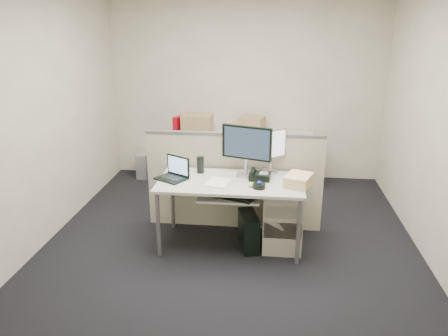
# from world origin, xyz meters

# --- Properties ---
(floor) EXTENTS (4.00, 4.50, 0.01)m
(floor) POSITION_xyz_m (0.00, 0.00, -0.01)
(floor) COLOR black
(floor) RESTS_ON ground
(wall_back) EXTENTS (4.00, 0.02, 2.70)m
(wall_back) POSITION_xyz_m (0.00, 2.25, 1.35)
(wall_back) COLOR #B2AE97
(wall_back) RESTS_ON ground
(wall_front) EXTENTS (4.00, 0.02, 2.70)m
(wall_front) POSITION_xyz_m (0.00, -2.25, 1.35)
(wall_front) COLOR #B2AE97
(wall_front) RESTS_ON ground
(wall_left) EXTENTS (0.02, 4.50, 2.70)m
(wall_left) POSITION_xyz_m (-2.00, 0.00, 1.35)
(wall_left) COLOR #B2AE97
(wall_left) RESTS_ON ground
(wall_right) EXTENTS (0.02, 4.50, 2.70)m
(wall_right) POSITION_xyz_m (2.00, 0.00, 1.35)
(wall_right) COLOR #B2AE97
(wall_right) RESTS_ON ground
(desk) EXTENTS (1.50, 0.75, 0.73)m
(desk) POSITION_xyz_m (0.00, 0.00, 0.66)
(desk) COLOR beige
(desk) RESTS_ON floor
(keyboard_tray) EXTENTS (0.62, 0.32, 0.02)m
(keyboard_tray) POSITION_xyz_m (0.00, -0.18, 0.62)
(keyboard_tray) COLOR beige
(keyboard_tray) RESTS_ON desk
(drawer_pedestal) EXTENTS (0.40, 0.55, 0.65)m
(drawer_pedestal) POSITION_xyz_m (0.55, 0.05, 0.33)
(drawer_pedestal) COLOR #AFA898
(drawer_pedestal) RESTS_ON floor
(cubicle_partition) EXTENTS (2.00, 0.06, 1.10)m
(cubicle_partition) POSITION_xyz_m (0.00, 0.45, 0.55)
(cubicle_partition) COLOR #B2AC8D
(cubicle_partition) RESTS_ON floor
(back_counter) EXTENTS (2.00, 0.60, 0.72)m
(back_counter) POSITION_xyz_m (0.00, 1.93, 0.36)
(back_counter) COLOR #AFA898
(back_counter) RESTS_ON floor
(monitor_main) EXTENTS (0.58, 0.37, 0.54)m
(monitor_main) POSITION_xyz_m (0.15, 0.18, 1.00)
(monitor_main) COLOR black
(monitor_main) RESTS_ON desk
(monitor_small) EXTENTS (0.43, 0.38, 0.47)m
(monitor_small) POSITION_xyz_m (0.40, 0.32, 0.97)
(monitor_small) COLOR #B7B7BC
(monitor_small) RESTS_ON desk
(laptop) EXTENTS (0.38, 0.35, 0.23)m
(laptop) POSITION_xyz_m (-0.62, -0.02, 0.84)
(laptop) COLOR black
(laptop) RESTS_ON desk
(trackball) EXTENTS (0.15, 0.15, 0.05)m
(trackball) POSITION_xyz_m (0.30, -0.17, 0.75)
(trackball) COLOR black
(trackball) RESTS_ON desk
(desk_phone) EXTENTS (0.23, 0.19, 0.07)m
(desk_phone) POSITION_xyz_m (0.30, 0.08, 0.76)
(desk_phone) COLOR black
(desk_phone) RESTS_ON desk
(paper_stack) EXTENTS (0.27, 0.32, 0.01)m
(paper_stack) POSITION_xyz_m (-0.12, -0.08, 0.74)
(paper_stack) COLOR white
(paper_stack) RESTS_ON desk
(sticky_pad) EXTENTS (0.09, 0.09, 0.01)m
(sticky_pad) POSITION_xyz_m (-0.05, 0.00, 0.74)
(sticky_pad) COLOR yellow
(sticky_pad) RESTS_ON desk
(travel_mug) EXTENTS (0.10, 0.10, 0.17)m
(travel_mug) POSITION_xyz_m (-0.35, 0.22, 0.81)
(travel_mug) COLOR black
(travel_mug) RESTS_ON desk
(banana) EXTENTS (0.18, 0.08, 0.04)m
(banana) POSITION_xyz_m (0.28, -0.15, 0.75)
(banana) COLOR yellow
(banana) RESTS_ON desk
(cellphone) EXTENTS (0.09, 0.12, 0.01)m
(cellphone) POSITION_xyz_m (0.10, 0.16, 0.74)
(cellphone) COLOR black
(cellphone) RESTS_ON desk
(manila_folders) EXTENTS (0.32, 0.36, 0.11)m
(manila_folders) POSITION_xyz_m (0.69, -0.05, 0.79)
(manila_folders) COLOR #EDC08D
(manila_folders) RESTS_ON desk
(keyboard) EXTENTS (0.44, 0.28, 0.02)m
(keyboard) POSITION_xyz_m (0.05, -0.22, 0.64)
(keyboard) COLOR black
(keyboard) RESTS_ON keyboard_tray
(pc_tower_desk) EXTENTS (0.26, 0.43, 0.38)m
(pc_tower_desk) POSITION_xyz_m (0.20, -0.05, 0.19)
(pc_tower_desk) COLOR black
(pc_tower_desk) RESTS_ON floor
(pc_tower_spare_dark) EXTENTS (0.24, 0.49, 0.44)m
(pc_tower_spare_dark) POSITION_xyz_m (-1.05, 2.03, 0.22)
(pc_tower_spare_dark) COLOR black
(pc_tower_spare_dark) RESTS_ON floor
(pc_tower_spare_silver) EXTENTS (0.19, 0.42, 0.38)m
(pc_tower_spare_silver) POSITION_xyz_m (-1.52, 2.03, 0.19)
(pc_tower_spare_silver) COLOR #B7B7BC
(pc_tower_spare_silver) RESTS_ON floor
(cardboard_box_left) EXTENTS (0.43, 0.32, 0.32)m
(cardboard_box_left) POSITION_xyz_m (-0.65, 1.81, 0.88)
(cardboard_box_left) COLOR #987F53
(cardboard_box_left) RESTS_ON back_counter
(cardboard_box_right) EXTENTS (0.41, 0.36, 0.25)m
(cardboard_box_right) POSITION_xyz_m (0.12, 2.05, 0.84)
(cardboard_box_right) COLOR #987F53
(cardboard_box_right) RESTS_ON back_counter
(red_binder) EXTENTS (0.18, 0.31, 0.29)m
(red_binder) POSITION_xyz_m (-0.90, 1.83, 0.86)
(red_binder) COLOR #A40615
(red_binder) RESTS_ON back_counter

